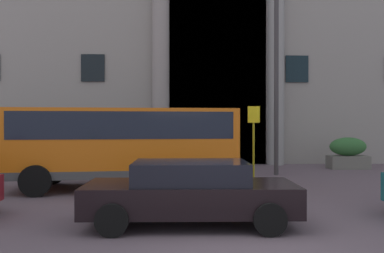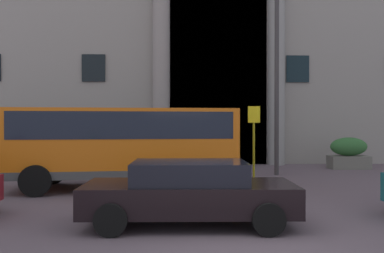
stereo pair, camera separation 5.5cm
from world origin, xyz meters
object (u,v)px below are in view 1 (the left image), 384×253
object	(u,v)px
bus_stop_sign	(254,134)
hedge_planter_west	(200,155)
hedge_planter_entrance_left	(348,154)
hedge_planter_far_east	(14,154)
orange_minibus	(124,140)
lamppost_plaza_centre	(276,60)
motorcycle_near_kerb	(157,185)
parked_sedan_second	(190,192)

from	to	relation	value
bus_stop_sign	hedge_planter_west	size ratio (longest dim) A/B	1.45
bus_stop_sign	hedge_planter_entrance_left	bearing A→B (deg)	35.22
hedge_planter_west	hedge_planter_far_east	world-z (taller)	hedge_planter_far_east
hedge_planter_far_east	hedge_planter_entrance_left	bearing A→B (deg)	2.23
orange_minibus	hedge_planter_entrance_left	xyz separation A→B (m)	(9.51, 5.31, -0.84)
lamppost_plaza_centre	hedge_planter_west	bearing A→B (deg)	150.33
bus_stop_sign	motorcycle_near_kerb	world-z (taller)	bus_stop_sign
hedge_planter_entrance_left	lamppost_plaza_centre	distance (m)	5.89
orange_minibus	lamppost_plaza_centre	bearing A→B (deg)	23.63
bus_stop_sign	orange_minibus	bearing A→B (deg)	-158.51
motorcycle_near_kerb	bus_stop_sign	bearing A→B (deg)	43.47
hedge_planter_entrance_left	motorcycle_near_kerb	size ratio (longest dim) A/B	0.91
orange_minibus	lamppost_plaza_centre	size ratio (longest dim) A/B	0.90
hedge_planter_far_east	orange_minibus	bearing A→B (deg)	-41.87
orange_minibus	motorcycle_near_kerb	bearing A→B (deg)	-70.73
parked_sedan_second	lamppost_plaza_centre	size ratio (longest dim) A/B	0.54
hedge_planter_west	motorcycle_near_kerb	bearing A→B (deg)	-101.86
hedge_planter_far_east	parked_sedan_second	distance (m)	12.01
orange_minibus	bus_stop_sign	bearing A→B (deg)	15.90
hedge_planter_west	hedge_planter_far_east	size ratio (longest dim) A/B	1.22
bus_stop_sign	lamppost_plaza_centre	bearing A→B (deg)	49.94
hedge_planter_far_east	motorcycle_near_kerb	distance (m)	9.67
parked_sedan_second	motorcycle_near_kerb	bearing A→B (deg)	109.78
hedge_planter_west	motorcycle_near_kerb	size ratio (longest dim) A/B	0.96
bus_stop_sign	hedge_planter_far_east	bearing A→B (deg)	163.15
bus_stop_sign	hedge_planter_west	world-z (taller)	bus_stop_sign
hedge_planter_west	hedge_planter_entrance_left	distance (m)	6.83
orange_minibus	parked_sedan_second	bearing A→B (deg)	-73.70
orange_minibus	parked_sedan_second	world-z (taller)	orange_minibus
orange_minibus	hedge_planter_west	size ratio (longest dim) A/B	3.85
orange_minibus	hedge_planter_far_east	size ratio (longest dim) A/B	4.71
hedge_planter_entrance_left	lamppost_plaza_centre	world-z (taller)	lamppost_plaza_centre
orange_minibus	bus_stop_sign	distance (m)	4.84
hedge_planter_far_east	motorcycle_near_kerb	world-z (taller)	hedge_planter_far_east
orange_minibus	motorcycle_near_kerb	distance (m)	2.94
hedge_planter_entrance_left	motorcycle_near_kerb	bearing A→B (deg)	-137.03
parked_sedan_second	orange_minibus	bearing A→B (deg)	113.03
hedge_planter_entrance_left	lamppost_plaza_centre	bearing A→B (deg)	-150.89
lamppost_plaza_centre	orange_minibus	bearing A→B (deg)	-150.78
orange_minibus	hedge_planter_far_east	bearing A→B (deg)	132.54
hedge_planter_west	lamppost_plaza_centre	size ratio (longest dim) A/B	0.23
lamppost_plaza_centre	hedge_planter_far_east	bearing A→B (deg)	171.92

